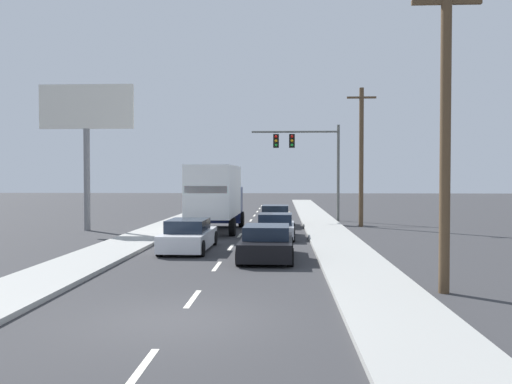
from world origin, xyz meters
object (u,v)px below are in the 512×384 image
traffic_signal_mast (302,150)px  utility_pole_mid (361,155)px  car_white (189,236)px  box_truck (216,194)px  utility_pole_near (445,132)px  car_black (267,243)px  car_silver (275,227)px  roadside_billboard (86,122)px  car_tan (275,217)px

traffic_signal_mast → utility_pole_mid: utility_pole_mid is taller
car_white → box_truck: bearing=88.4°
utility_pole_near → utility_pole_mid: 19.39m
box_truck → utility_pole_mid: utility_pole_mid is taller
box_truck → car_black: bearing=-72.5°
car_black → utility_pole_near: bearing=-50.0°
car_black → utility_pole_near: (4.85, -5.79, 3.66)m
car_silver → car_black: 7.11m
box_truck → utility_pole_near: bearing=-63.0°
car_black → roadside_billboard: 15.93m
box_truck → traffic_signal_mast: bearing=58.2°
box_truck → roadside_billboard: bearing=176.1°
car_black → utility_pole_mid: 15.15m
car_tan → roadside_billboard: 12.63m
car_tan → utility_pole_near: (4.70, -19.45, 3.65)m
car_tan → roadside_billboard: size_ratio=0.48×
box_truck → traffic_signal_mast: 10.16m
car_silver → utility_pole_near: size_ratio=0.54×
utility_pole_near → box_truck: bearing=117.0°
traffic_signal_mast → car_black: bearing=-96.3°
box_truck → car_white: (-0.22, -7.68, -1.51)m
traffic_signal_mast → utility_pole_mid: 5.76m
car_tan → roadside_billboard: (-10.82, -3.27, 5.63)m
box_truck → roadside_billboard: (-7.55, 0.52, 4.12)m
car_tan → traffic_signal_mast: size_ratio=0.60×
utility_pole_mid → roadside_billboard: utility_pole_mid is taller
car_white → car_black: 4.00m
utility_pole_near → car_tan: bearing=103.6°
box_truck → car_white: size_ratio=1.66×
car_white → utility_pole_near: bearing=-44.3°
car_silver → traffic_signal_mast: traffic_signal_mast is taller
traffic_signal_mast → car_silver: bearing=-99.1°
car_black → roadside_billboard: (-10.67, 10.40, 5.65)m
car_tan → traffic_signal_mast: bearing=67.6°
car_white → traffic_signal_mast: size_ratio=0.69×
traffic_signal_mast → utility_pole_near: (2.85, -23.94, -0.78)m
car_black → traffic_signal_mast: 18.80m
car_silver → car_black: car_black is taller
utility_pole_mid → utility_pole_near: bearing=-91.8°
traffic_signal_mast → utility_pole_near: utility_pole_near is taller
box_truck → car_silver: 4.63m
box_truck → utility_pole_near: utility_pole_near is taller
box_truck → utility_pole_mid: 9.64m
box_truck → car_black: size_ratio=1.72×
box_truck → utility_pole_near: (7.97, -15.67, 2.14)m
box_truck → traffic_signal_mast: (5.12, 8.27, 2.92)m
car_silver → traffic_signal_mast: 12.05m
car_black → traffic_signal_mast: size_ratio=0.67×
car_tan → car_silver: car_tan is taller
car_black → utility_pole_mid: utility_pole_mid is taller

